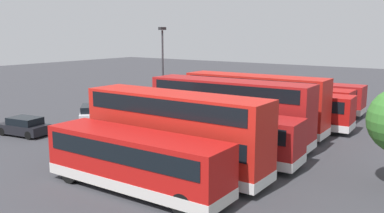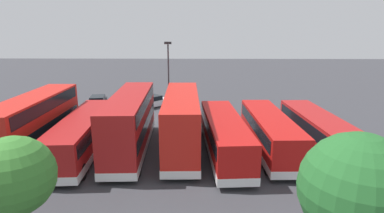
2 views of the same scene
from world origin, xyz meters
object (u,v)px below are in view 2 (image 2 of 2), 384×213
(car_hatchback_silver, at_px, (98,102))
(lamp_post_tall, at_px, (169,76))
(bus_single_deck_sixth, at_px, (83,133))
(bus_single_deck_near_end, at_px, (318,132))
(bus_double_decker_fourth, at_px, (182,121))
(car_small_green, at_px, (151,102))
(waste_bin_yellow, at_px, (257,109))
(bus_single_deck_second, at_px, (269,132))
(bus_double_decker_fifth, at_px, (131,121))
(bus_double_decker_seventh, at_px, (35,124))
(bus_single_deck_third, at_px, (224,135))

(car_hatchback_silver, distance_m, lamp_post_tall, 11.99)
(bus_single_deck_sixth, bearing_deg, bus_single_deck_near_end, -178.04)
(bus_double_decker_fourth, bearing_deg, car_small_green, -72.05)
(bus_single_deck_near_end, distance_m, bus_double_decker_fourth, 10.77)
(bus_single_deck_near_end, relative_size, waste_bin_yellow, 11.74)
(bus_single_deck_second, xyz_separation_m, bus_single_deck_sixth, (14.54, 0.64, 0.00))
(bus_double_decker_fourth, xyz_separation_m, bus_double_decker_fifth, (4.03, 0.11, 0.00))
(car_small_green, xyz_separation_m, lamp_post_tall, (-2.81, 6.08, 4.12))
(bus_double_decker_seventh, bearing_deg, bus_double_decker_fourth, -175.61)
(bus_single_deck_near_end, bearing_deg, bus_double_decker_fifth, -0.02)
(bus_double_decker_seventh, height_order, waste_bin_yellow, bus_double_decker_seventh)
(bus_single_deck_near_end, relative_size, car_hatchback_silver, 2.64)
(bus_double_decker_fifth, xyz_separation_m, waste_bin_yellow, (-12.23, -11.74, -1.98))
(car_small_green, relative_size, waste_bin_yellow, 4.72)
(bus_single_deck_near_end, bearing_deg, bus_double_decker_fourth, -0.60)
(bus_single_deck_sixth, bearing_deg, car_small_green, -101.91)
(bus_single_deck_second, height_order, waste_bin_yellow, bus_single_deck_second)
(bus_single_deck_near_end, distance_m, bus_single_deck_second, 3.81)
(bus_double_decker_seventh, bearing_deg, car_small_green, -114.27)
(bus_single_deck_near_end, xyz_separation_m, waste_bin_yellow, (2.53, -11.74, -1.15))
(bus_double_decker_seventh, bearing_deg, car_hatchback_silver, -89.99)
(bus_single_deck_second, relative_size, bus_double_decker_seventh, 0.99)
(bus_single_deck_near_end, bearing_deg, car_small_green, -42.69)
(bus_double_decker_seventh, relative_size, car_hatchback_silver, 2.66)
(bus_single_deck_third, xyz_separation_m, car_small_green, (7.82, -14.79, -0.92))
(bus_single_deck_second, xyz_separation_m, waste_bin_yellow, (-1.29, -11.73, -1.15))
(bus_single_deck_near_end, height_order, lamp_post_tall, lamp_post_tall)
(bus_double_decker_seventh, distance_m, waste_bin_yellow, 23.17)
(bus_double_decker_fourth, relative_size, lamp_post_tall, 1.38)
(bus_single_deck_near_end, xyz_separation_m, bus_double_decker_fifth, (14.76, -0.01, 0.83))
(bus_single_deck_near_end, relative_size, lamp_post_tall, 1.35)
(bus_single_deck_third, bearing_deg, waste_bin_yellow, -111.51)
(bus_double_decker_fourth, distance_m, bus_single_deck_sixth, 7.70)
(bus_double_decker_fifth, bearing_deg, car_small_green, -87.98)
(car_small_green, distance_m, waste_bin_yellow, 12.95)
(bus_single_deck_third, height_order, car_hatchback_silver, bus_single_deck_third)
(car_small_green, xyz_separation_m, waste_bin_yellow, (-12.73, 2.33, -0.23))
(bus_double_decker_fifth, bearing_deg, bus_double_decker_seventh, 5.98)
(bus_single_deck_third, relative_size, car_hatchback_silver, 2.77)
(bus_single_deck_near_end, distance_m, bus_single_deck_sixth, 18.37)
(bus_double_decker_fifth, bearing_deg, bus_single_deck_second, -179.94)
(bus_single_deck_second, height_order, bus_double_decker_fifth, bus_double_decker_fifth)
(car_small_green, bearing_deg, bus_single_deck_third, 117.88)
(car_hatchback_silver, bearing_deg, car_small_green, -179.80)
(car_small_green, bearing_deg, waste_bin_yellow, 169.62)
(bus_single_deck_near_end, distance_m, bus_double_decker_fifth, 14.78)
(bus_single_deck_near_end, relative_size, bus_double_decker_fourth, 0.98)
(lamp_post_tall, bearing_deg, bus_double_decker_fourth, 102.29)
(bus_double_decker_fourth, height_order, bus_double_decker_seventh, same)
(bus_double_decker_fourth, height_order, lamp_post_tall, lamp_post_tall)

